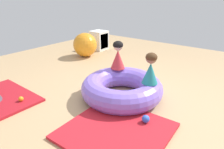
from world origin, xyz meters
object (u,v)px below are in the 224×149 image
(inflatable_cushion, at_px, (122,88))
(play_ball_blue, at_px, (146,119))
(storage_cube, at_px, (100,40))
(child_in_teal, at_px, (151,69))
(child_in_red, at_px, (118,55))
(play_ball_orange, at_px, (21,99))
(exercise_ball_large, at_px, (85,45))

(inflatable_cushion, xyz_separation_m, play_ball_blue, (-0.41, -0.67, -0.09))
(inflatable_cushion, xyz_separation_m, storage_cube, (2.11, 2.30, 0.10))
(inflatable_cushion, distance_m, play_ball_blue, 0.79)
(child_in_teal, relative_size, child_in_red, 0.95)
(play_ball_orange, relative_size, play_ball_blue, 0.76)
(exercise_ball_large, bearing_deg, child_in_red, -118.96)
(play_ball_orange, height_order, play_ball_blue, play_ball_blue)
(inflatable_cushion, distance_m, child_in_teal, 0.60)
(child_in_teal, xyz_separation_m, play_ball_blue, (-0.50, -0.23, -0.50))
(child_in_red, xyz_separation_m, play_ball_orange, (-1.43, 0.83, -0.52))
(storage_cube, bearing_deg, child_in_teal, -126.36)
(play_ball_orange, bearing_deg, inflatable_cushion, -45.83)
(exercise_ball_large, distance_m, storage_cube, 0.80)
(inflatable_cushion, bearing_deg, storage_cube, 47.48)
(child_in_teal, height_order, child_in_red, child_in_red)
(play_ball_orange, xyz_separation_m, exercise_ball_large, (2.43, 0.99, 0.24))
(child_in_red, height_order, play_ball_blue, child_in_red)
(play_ball_orange, bearing_deg, play_ball_blue, -68.94)
(exercise_ball_large, height_order, storage_cube, exercise_ball_large)
(play_ball_orange, height_order, exercise_ball_large, exercise_ball_large)
(inflatable_cushion, distance_m, storage_cube, 3.12)
(play_ball_blue, bearing_deg, child_in_teal, 24.72)
(play_ball_blue, xyz_separation_m, exercise_ball_large, (1.73, 2.80, 0.23))
(child_in_red, distance_m, play_ball_blue, 1.33)
(storage_cube, bearing_deg, exercise_ball_large, -167.96)
(exercise_ball_large, bearing_deg, child_in_teal, -115.59)
(child_in_teal, relative_size, storage_cube, 0.83)
(child_in_teal, bearing_deg, exercise_ball_large, -148.42)
(child_in_red, distance_m, exercise_ball_large, 2.09)
(inflatable_cushion, height_order, storage_cube, storage_cube)
(child_in_red, relative_size, play_ball_orange, 6.34)
(inflatable_cushion, relative_size, play_ball_orange, 16.94)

